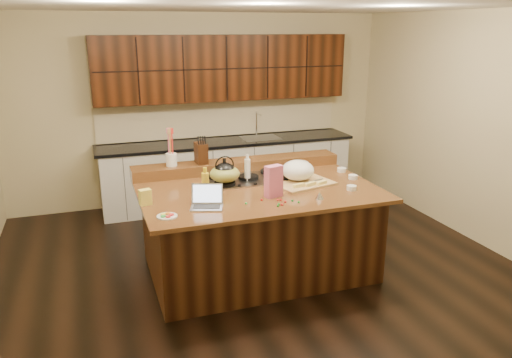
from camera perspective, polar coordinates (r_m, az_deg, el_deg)
name	(u,v)px	position (r m, az deg, el deg)	size (l,w,h in m)	color
room	(258,147)	(5.00, 0.19, 3.68)	(5.52, 5.02, 2.72)	black
island	(258,229)	(5.27, 0.18, -5.73)	(2.40, 1.60, 0.92)	black
back_ledge	(238,165)	(5.74, -2.12, 1.60)	(2.40, 0.30, 0.12)	black
cooktop	(248,178)	(5.38, -0.87, 0.08)	(0.92, 0.52, 0.05)	gray
back_counter	(227,137)	(7.24, -3.38, 4.86)	(3.70, 0.66, 2.40)	silver
kettle	(225,172)	(5.14, -3.60, 0.78)	(0.23, 0.23, 0.21)	black
green_bowl	(225,174)	(5.15, -3.60, 0.59)	(0.31, 0.31, 0.17)	olive
laptop	(207,201)	(4.59, -5.63, -2.51)	(0.35, 0.31, 0.20)	#B7B7BC
oil_bottle	(205,186)	(4.74, -5.80, -0.86)	(0.07, 0.07, 0.27)	yellow
vinegar_bottle	(247,171)	(5.28, -0.98, 0.97)	(0.06, 0.06, 0.25)	silver
wooden_tray	(299,173)	(5.27, 4.93, 0.67)	(0.67, 0.55, 0.24)	tan
ramekin_a	(351,188)	(5.14, 10.86, -0.99)	(0.10, 0.10, 0.04)	white
ramekin_b	(342,170)	(5.76, 9.75, 1.04)	(0.10, 0.10, 0.04)	white
ramekin_c	(353,177)	(5.51, 11.02, 0.23)	(0.10, 0.10, 0.04)	white
strainer_bowl	(299,167)	(5.71, 4.90, 1.33)	(0.24, 0.24, 0.09)	#996B3F
kitchen_timer	(319,195)	(4.82, 7.27, -1.87)	(0.08, 0.08, 0.07)	silver
pink_bag	(274,181)	(4.81, 2.02, -0.27)	(0.17, 0.09, 0.31)	#CE6188
candy_plate	(167,216)	(4.41, -10.13, -4.21)	(0.18, 0.18, 0.01)	white
package_box	(145,197)	(4.72, -12.54, -2.04)	(0.11, 0.07, 0.15)	#F8E657
utensil_crock	(171,160)	(5.54, -9.64, 2.20)	(0.12, 0.12, 0.14)	white
knife_block	(201,153)	(5.59, -6.29, 2.96)	(0.12, 0.19, 0.23)	black
gumdrop_0	(281,200)	(4.74, 2.85, -2.39)	(0.02, 0.02, 0.02)	red
gumdrop_1	(299,202)	(4.69, 4.89, -2.64)	(0.02, 0.02, 0.02)	#198C26
gumdrop_2	(285,202)	(4.69, 3.37, -2.61)	(0.02, 0.02, 0.02)	red
gumdrop_3	(279,204)	(4.63, 2.62, -2.86)	(0.02, 0.02, 0.02)	#198C26
gumdrop_4	(278,200)	(4.73, 2.49, -2.41)	(0.02, 0.02, 0.02)	red
gumdrop_5	(278,206)	(4.59, 2.53, -3.07)	(0.02, 0.02, 0.02)	#198C26
gumdrop_6	(262,200)	(4.74, 0.66, -2.38)	(0.02, 0.02, 0.02)	red
gumdrop_7	(246,203)	(4.64, -1.15, -2.80)	(0.02, 0.02, 0.02)	#198C26
gumdrop_8	(282,205)	(4.62, 3.00, -2.93)	(0.02, 0.02, 0.02)	red
gumdrop_9	(292,201)	(4.73, 4.17, -2.48)	(0.02, 0.02, 0.02)	#198C26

